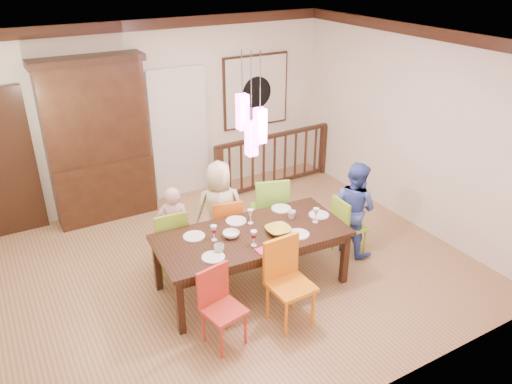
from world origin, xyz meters
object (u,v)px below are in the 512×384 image
chair_end_right (350,222)px  person_far_mid (220,210)px  dining_table (252,239)px  chair_far_left (169,236)px  balustrade (275,159)px  person_end_right (354,208)px  china_hutch (98,141)px  person_far_left (174,228)px

chair_end_right → person_far_mid: 1.77m
dining_table → chair_far_left: size_ratio=2.57×
chair_end_right → balustrade: (0.28, 2.40, 0.01)m
chair_far_left → person_end_right: (2.37, -0.78, 0.13)m
balustrade → person_far_mid: size_ratio=1.71×
china_hutch → balustrade: 3.00m
dining_table → chair_end_right: bearing=3.6°
dining_table → person_far_left: 1.10m
dining_table → chair_far_left: 1.12m
balustrade → person_far_left: (-2.46, -1.52, 0.07)m
china_hutch → person_far_mid: bearing=-60.8°
dining_table → person_far_mid: bearing=94.6°
china_hutch → person_far_left: 2.02m
dining_table → person_far_left: bearing=130.1°
dining_table → person_end_right: bearing=4.7°
china_hutch → chair_far_left: bearing=-80.7°
balustrade → person_far_left: size_ratio=2.02×
balustrade → chair_far_left: bearing=-150.1°
balustrade → person_end_right: size_ratio=1.76×
balustrade → person_far_mid: (-1.82, -1.56, 0.18)m
person_far_mid → person_end_right: bearing=173.8°
person_far_mid → person_end_right: 1.82m
dining_table → chair_far_left: (-0.76, 0.81, -0.15)m
dining_table → balustrade: 3.01m
dining_table → person_far_mid: person_far_mid is taller
china_hutch → balustrade: bearing=-6.8°
dining_table → balustrade: (1.81, 2.40, -0.17)m
chair_far_left → person_far_left: (0.11, 0.08, 0.05)m
balustrade → person_far_mid: person_far_mid is taller
chair_far_left → person_far_mid: bearing=-172.4°
china_hutch → person_end_right: bearing=-45.3°
chair_far_left → chair_end_right: bearing=165.3°
person_far_mid → person_end_right: (1.62, -0.82, -0.02)m
person_far_left → dining_table: bearing=148.5°
china_hutch → person_far_mid: 2.25m
person_far_left → person_end_right: bearing=-178.6°
chair_far_left → china_hutch: bearing=-75.9°
chair_far_left → person_end_right: bearing=166.6°
person_far_mid → china_hutch: bearing=-40.2°
dining_table → china_hutch: china_hutch is taller
chair_end_right → person_far_mid: bearing=64.6°
china_hutch → balustrade: size_ratio=1.07×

